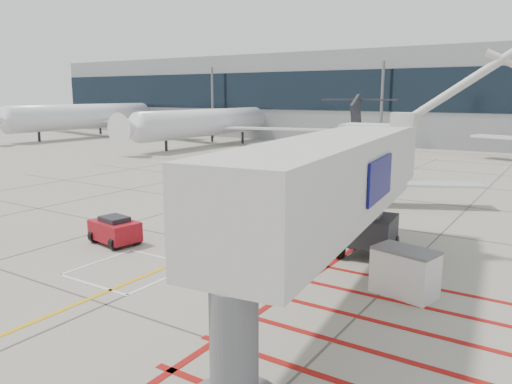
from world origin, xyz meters
The scene contains 10 objects.
ground_plane centered at (0.00, 0.00, 0.00)m, with size 260.00×260.00×0.00m, color gray.
regional_jet centered at (-0.91, 13.18, 3.63)m, with size 21.98×27.71×7.26m, color silver, non-canonical shape.
jet_bridge centered at (6.67, 0.27, 4.00)m, with size 9.46×19.98×7.99m, color silver, non-canonical shape.
pushback_tug centered at (-5.53, 1.37, 0.75)m, with size 2.56×1.60×1.49m, color maroon, non-canonical shape.
baggage_cart centered at (0.68, 6.00, 0.56)m, with size 1.76×1.11×1.11m, color slate, non-canonical shape.
ground_power_unit centered at (8.77, 2.76, 0.90)m, with size 2.27×1.33×1.80m, color silver, non-canonical shape.
cone_nose centered at (-1.11, 3.56, 0.25)m, with size 0.36×0.36×0.51m, color #E4520C.
cone_side centered at (0.66, 7.79, 0.22)m, with size 0.32×0.32×0.44m, color #FF450D.
bg_aircraft_a centered at (-59.06, 46.00, 6.42)m, with size 38.49×42.77×12.83m, color silver, non-canonical shape.
bg_aircraft_b centered at (-32.56, 46.00, 5.91)m, with size 35.47×39.41×11.82m, color silver, non-canonical shape.
Camera 1 is at (13.73, -15.23, 7.47)m, focal length 35.00 mm.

